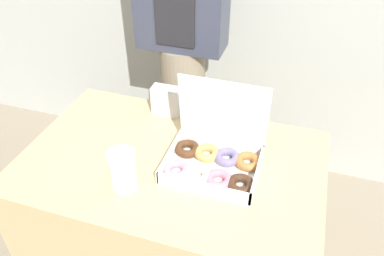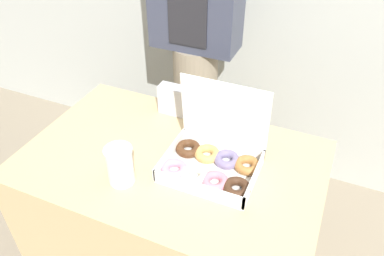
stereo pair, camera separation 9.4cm
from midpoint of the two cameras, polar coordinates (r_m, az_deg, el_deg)
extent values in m
cube|color=tan|center=(1.59, -0.99, -14.58)|extent=(1.05, 0.66, 0.73)
cube|color=white|center=(1.27, 5.02, -6.59)|extent=(0.31, 0.24, 0.01)
cube|color=white|center=(1.30, -1.14, -3.96)|extent=(0.01, 0.24, 0.05)
cube|color=white|center=(1.23, 11.67, -7.52)|extent=(0.01, 0.24, 0.05)
cube|color=white|center=(1.18, 3.16, -9.33)|extent=(0.31, 0.01, 0.05)
cube|color=white|center=(1.34, 6.75, -2.57)|extent=(0.31, 0.01, 0.05)
cube|color=white|center=(1.25, 7.10, 2.28)|extent=(0.31, 0.03, 0.24)
torus|color=pink|center=(1.25, -0.53, -6.34)|extent=(0.12, 0.12, 0.03)
torus|color=#4C2D19|center=(1.33, 1.45, -3.21)|extent=(0.13, 0.13, 0.03)
torus|color=silver|center=(1.23, 2.58, -7.23)|extent=(0.12, 0.12, 0.03)
torus|color=tan|center=(1.31, 4.39, -4.02)|extent=(0.11, 0.11, 0.03)
torus|color=pink|center=(1.22, 5.79, -8.18)|extent=(0.09, 0.09, 0.03)
torus|color=slate|center=(1.30, 7.41, -4.84)|extent=(0.10, 0.10, 0.03)
torus|color=#422819|center=(1.21, 9.09, -9.08)|extent=(0.12, 0.12, 0.03)
torus|color=#A87038|center=(1.29, 10.50, -5.67)|extent=(0.13, 0.13, 0.03)
cylinder|color=white|center=(1.21, -8.69, -5.92)|extent=(0.09, 0.09, 0.12)
cylinder|color=white|center=(1.17, -8.99, -3.51)|extent=(0.09, 0.09, 0.01)
cube|color=silver|center=(1.51, -1.16, 4.32)|extent=(0.11, 0.06, 0.12)
cylinder|color=gray|center=(2.01, 1.83, 1.18)|extent=(0.22, 0.22, 0.86)
cube|color=#232328|center=(1.63, 1.00, 18.01)|extent=(0.18, 0.01, 0.35)
camera|label=1|loc=(0.05, -87.81, 1.67)|focal=35.00mm
camera|label=2|loc=(0.05, 92.19, -1.67)|focal=35.00mm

